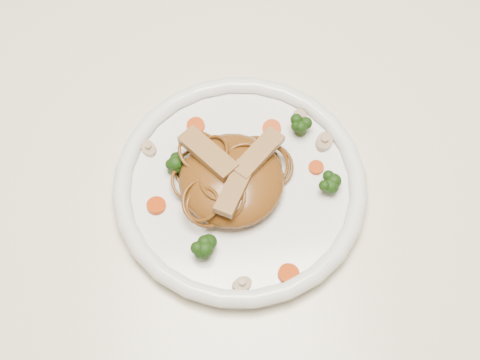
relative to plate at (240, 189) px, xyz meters
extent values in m
plane|color=#50311B|center=(0.00, 0.04, -0.76)|extent=(4.00, 4.00, 0.00)
cube|color=silver|center=(0.00, 0.04, -0.03)|extent=(1.20, 0.80, 0.04)
cylinder|color=white|center=(0.00, 0.00, 0.00)|extent=(0.37, 0.37, 0.02)
ellipsoid|color=brown|center=(-0.01, 0.00, 0.02)|extent=(0.15, 0.15, 0.04)
cube|color=#9D794A|center=(0.02, 0.02, 0.05)|extent=(0.06, 0.06, 0.01)
cube|color=#9D794A|center=(-0.03, 0.02, 0.05)|extent=(0.06, 0.07, 0.01)
cube|color=#9D794A|center=(-0.01, -0.02, 0.05)|extent=(0.05, 0.07, 0.01)
cylinder|color=#C43A07|center=(0.04, 0.07, 0.01)|extent=(0.02, 0.02, 0.00)
cylinder|color=#C43A07|center=(-0.09, -0.02, 0.01)|extent=(0.03, 0.03, 0.00)
cylinder|color=#C43A07|center=(0.09, 0.01, 0.01)|extent=(0.02, 0.02, 0.00)
cylinder|color=#C43A07|center=(-0.04, 0.08, 0.01)|extent=(0.03, 0.03, 0.00)
cylinder|color=#C43A07|center=(0.04, -0.11, 0.01)|extent=(0.03, 0.03, 0.00)
cylinder|color=#C9B397|center=(-0.01, -0.11, 0.01)|extent=(0.03, 0.03, 0.01)
cylinder|color=#C9B397|center=(0.10, 0.04, 0.01)|extent=(0.04, 0.04, 0.01)
cylinder|color=#C9B397|center=(-0.10, 0.06, 0.01)|extent=(0.03, 0.03, 0.01)
cylinder|color=#C9B397|center=(0.08, 0.08, 0.01)|extent=(0.03, 0.03, 0.01)
camera|label=1|loc=(-0.04, -0.32, 0.69)|focal=50.44mm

